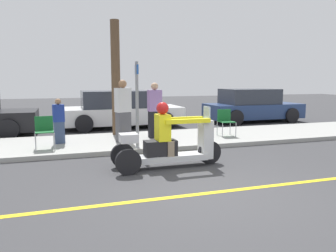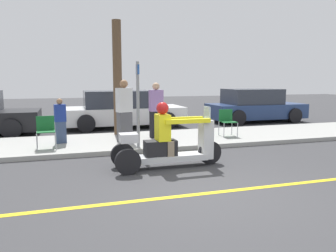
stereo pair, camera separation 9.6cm
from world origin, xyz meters
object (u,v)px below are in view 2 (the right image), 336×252
parked_car_lot_left (122,110)px  spectator_with_child (60,122)px  motorcycle_trike (168,144)px  folding_chair_set_back (46,129)px  tree_trunk (117,78)px  street_sign (138,101)px  parked_car_lot_center (254,106)px  folding_chair_curbside (227,120)px  spectator_by_tree (124,112)px  spectator_far_back (156,111)px

parked_car_lot_left → spectator_with_child: bearing=-123.4°
motorcycle_trike → folding_chair_set_back: motorcycle_trike is taller
tree_trunk → street_sign: bearing=-85.1°
parked_car_lot_center → street_sign: (-6.21, -4.51, 0.63)m
folding_chair_set_back → folding_chair_curbside: bearing=3.8°
spectator_with_child → parked_car_lot_left: size_ratio=0.27×
tree_trunk → folding_chair_set_back: bearing=-142.2°
folding_chair_set_back → street_sign: street_sign is taller
folding_chair_curbside → parked_car_lot_left: parked_car_lot_left is taller
parked_car_lot_center → folding_chair_curbside: bearing=-131.7°
street_sign → parked_car_lot_center: bearing=36.0°
motorcycle_trike → tree_trunk: (-0.48, 3.90, 1.41)m
spectator_by_tree → parked_car_lot_left: size_ratio=0.37×
spectator_by_tree → street_sign: 0.96m
motorcycle_trike → folding_chair_set_back: size_ratio=2.94×
spectator_with_child → spectator_far_back: 2.76m
folding_chair_curbside → parked_car_lot_center: parked_car_lot_center is taller
tree_trunk → street_sign: 2.28m
spectator_with_child → folding_chair_curbside: 4.96m
spectator_with_child → spectator_by_tree: bearing=-10.0°
spectator_by_tree → parked_car_lot_center: spectator_by_tree is taller
folding_chair_curbside → parked_car_lot_center: size_ratio=0.19×
spectator_with_child → street_sign: (1.93, -1.17, 0.60)m
parked_car_lot_center → parked_car_lot_left: (-5.90, 0.07, -0.01)m
folding_chair_set_back → parked_car_lot_left: bearing=57.0°
spectator_by_tree → spectator_with_child: bearing=170.0°
spectator_by_tree → street_sign: bearing=-76.2°
spectator_by_tree → folding_chair_set_back: (-2.07, -0.30, -0.34)m
motorcycle_trike → spectator_far_back: (0.52, 2.95, 0.42)m
folding_chair_curbside → tree_trunk: (-3.21, 1.27, 1.28)m
folding_chair_curbside → parked_car_lot_left: (-2.71, 3.65, 0.06)m
spectator_with_child → tree_trunk: 2.35m
motorcycle_trike → tree_trunk: size_ratio=0.68×
spectator_with_child → spectator_by_tree: size_ratio=0.71×
tree_trunk → spectator_far_back: bearing=-43.6°
folding_chair_curbside → street_sign: bearing=-163.0°
spectator_by_tree → folding_chair_curbside: size_ratio=2.13×
parked_car_lot_left → spectator_far_back: bearing=-81.5°
spectator_by_tree → folding_chair_set_back: 2.12m
parked_car_lot_left → street_sign: 4.63m
spectator_with_child → parked_car_lot_center: bearing=22.3°
tree_trunk → motorcycle_trike: bearing=-83.0°
motorcycle_trike → folding_chair_set_back: (-2.58, 2.27, 0.12)m
parked_car_lot_center → motorcycle_trike: bearing=-133.6°
parked_car_lot_center → tree_trunk: tree_trunk is taller
spectator_with_child → spectator_far_back: spectator_far_back is taller
spectator_by_tree → spectator_far_back: bearing=20.3°
parked_car_lot_center → street_sign: bearing=-144.0°
tree_trunk → parked_car_lot_left: bearing=78.1°
folding_chair_set_back → parked_car_lot_left: (2.60, 4.01, 0.06)m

